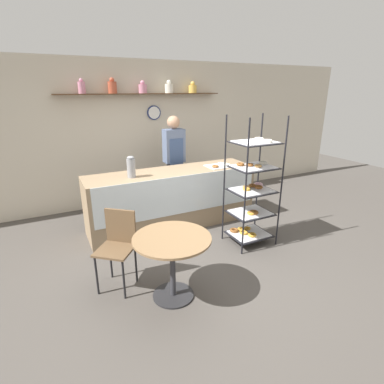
% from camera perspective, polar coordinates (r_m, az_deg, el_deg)
% --- Properties ---
extents(ground_plane, '(14.00, 14.00, 0.00)m').
position_cam_1_polar(ground_plane, '(4.25, 2.37, -11.77)').
color(ground_plane, '#4C4742').
extents(back_wall, '(10.00, 0.30, 2.70)m').
position_cam_1_polar(back_wall, '(6.02, -9.37, 11.06)').
color(back_wall, beige).
rests_on(back_wall, ground_plane).
extents(display_counter, '(2.75, 0.70, 0.94)m').
position_cam_1_polar(display_counter, '(4.93, -3.70, -1.22)').
color(display_counter, '#937A5B').
rests_on(display_counter, ground_plane).
extents(pastry_rack, '(0.64, 0.53, 1.85)m').
position_cam_1_polar(pastry_rack, '(4.34, 11.36, 0.43)').
color(pastry_rack, black).
rests_on(pastry_rack, ground_plane).
extents(person_worker, '(0.36, 0.23, 1.74)m').
position_cam_1_polar(person_worker, '(5.45, -3.42, 6.22)').
color(person_worker, '#282833').
rests_on(person_worker, ground_plane).
extents(cafe_table, '(0.83, 0.83, 0.72)m').
position_cam_1_polar(cafe_table, '(3.22, -3.77, -11.32)').
color(cafe_table, '#262628').
rests_on(cafe_table, ground_plane).
extents(cafe_chair, '(0.54, 0.54, 0.90)m').
position_cam_1_polar(cafe_chair, '(3.51, -13.91, -8.98)').
color(cafe_chair, black).
rests_on(cafe_chair, ground_plane).
extents(coffee_carafe, '(0.12, 0.12, 0.32)m').
position_cam_1_polar(coffee_carafe, '(4.47, -11.52, 4.69)').
color(coffee_carafe, gray).
rests_on(coffee_carafe, display_counter).
extents(donut_tray_counter, '(0.41, 0.34, 0.05)m').
position_cam_1_polar(donut_tray_counter, '(5.08, 5.43, 5.07)').
color(donut_tray_counter, silver).
rests_on(donut_tray_counter, display_counter).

